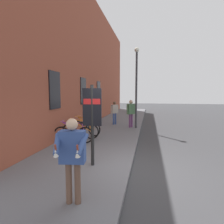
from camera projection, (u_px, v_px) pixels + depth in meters
ground at (157, 131)px, 11.18m from camera, size 60.00×60.00×0.00m
sidewalk_pavement at (118, 123)px, 13.66m from camera, size 24.00×3.50×0.12m
station_facade at (94, 64)px, 14.57m from camera, size 22.00×0.65×9.05m
bicycle_far_end at (74, 134)px, 7.99m from camera, size 0.48×1.76×0.97m
bicycle_beside_lamp at (81, 131)px, 8.73m from camera, size 0.48×1.76×0.97m
bicycle_by_door at (86, 128)px, 9.50m from camera, size 0.63×1.72×0.97m
transit_info_sign at (92, 112)px, 5.43m from camera, size 0.15×0.56×2.40m
pedestrian_crossing_street at (115, 110)px, 12.72m from camera, size 0.47×0.49×1.58m
pedestrian_near_bus at (131, 111)px, 11.61m from camera, size 0.53×0.51×1.73m
tourist_with_hotdogs at (72, 152)px, 3.53m from camera, size 0.63×0.64×1.69m
street_lamp at (136, 81)px, 11.21m from camera, size 0.28×0.28×4.86m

